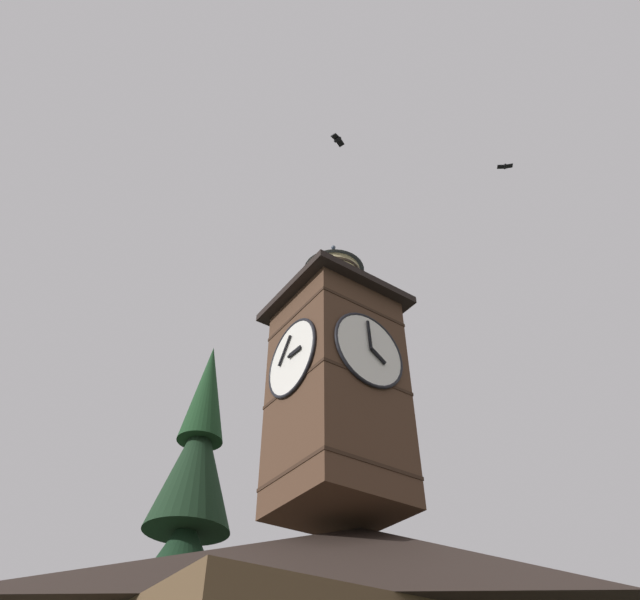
% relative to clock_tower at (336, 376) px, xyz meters
% --- Properties ---
extents(clock_tower, '(3.82, 3.82, 9.88)m').
position_rel_clock_tower_xyz_m(clock_tower, '(0.00, 0.00, 0.00)').
color(clock_tower, '#4C3323').
rests_on(clock_tower, building_main).
extents(pine_tree_behind, '(5.72, 5.72, 16.88)m').
position_rel_clock_tower_xyz_m(pine_tree_behind, '(0.83, -7.93, -4.70)').
color(pine_tree_behind, '#473323').
rests_on(pine_tree_behind, ground_plane).
extents(flying_bird_high, '(0.52, 0.49, 0.13)m').
position_rel_clock_tower_xyz_m(flying_bird_high, '(-4.05, 5.20, 7.81)').
color(flying_bird_high, black).
extents(flying_bird_low, '(0.55, 0.35, 0.15)m').
position_rel_clock_tower_xyz_m(flying_bird_low, '(2.25, 3.36, 6.36)').
color(flying_bird_low, black).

